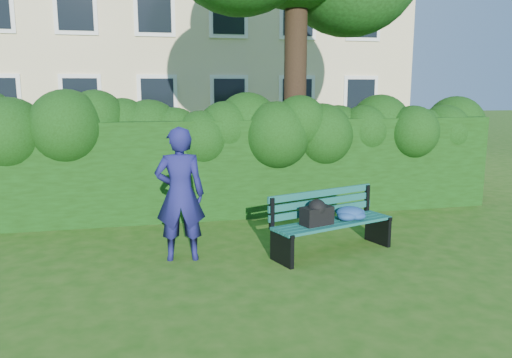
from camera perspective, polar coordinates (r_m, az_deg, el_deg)
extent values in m
plane|color=#215310|center=(7.55, 1.02, -7.91)|extent=(80.00, 80.00, 0.00)
cube|color=white|center=(17.05, -19.37, 8.55)|extent=(1.30, 0.08, 1.60)
cube|color=black|center=(17.01, -19.38, 8.55)|extent=(1.05, 0.04, 1.35)
cube|color=white|center=(16.95, -11.19, 8.93)|extent=(1.30, 0.08, 1.60)
cube|color=black|center=(16.91, -11.19, 8.93)|extent=(1.05, 0.04, 1.35)
cube|color=white|center=(17.19, -3.07, 9.13)|extent=(1.30, 0.08, 1.60)
cube|color=black|center=(17.16, -3.05, 9.12)|extent=(1.05, 0.04, 1.35)
cube|color=white|center=(17.76, 4.68, 9.15)|extent=(1.30, 0.08, 1.60)
cube|color=black|center=(17.72, 4.72, 9.14)|extent=(1.05, 0.04, 1.35)
cube|color=white|center=(18.62, 11.83, 9.02)|extent=(1.30, 0.08, 1.60)
cube|color=black|center=(18.58, 11.88, 9.01)|extent=(1.05, 0.04, 1.35)
cube|color=white|center=(17.22, -19.95, 17.89)|extent=(1.30, 0.08, 1.60)
cube|color=black|center=(17.18, -19.97, 17.91)|extent=(1.05, 0.04, 1.35)
cube|color=white|center=(17.12, -11.54, 18.33)|extent=(1.30, 0.08, 1.60)
cube|color=black|center=(17.08, -11.53, 18.35)|extent=(1.05, 0.04, 1.35)
cube|color=white|center=(17.36, -3.17, 18.40)|extent=(1.30, 0.08, 1.60)
cube|color=black|center=(17.32, -3.14, 18.42)|extent=(1.05, 0.04, 1.35)
cube|color=white|center=(17.92, 4.82, 18.13)|extent=(1.30, 0.08, 1.60)
cube|color=black|center=(17.88, 4.86, 18.15)|extent=(1.05, 0.04, 1.35)
cube|color=white|center=(18.77, 12.16, 17.59)|extent=(1.30, 0.08, 1.60)
cube|color=black|center=(18.74, 12.21, 17.60)|extent=(1.05, 0.04, 1.35)
cube|color=black|center=(9.44, -2.16, 1.41)|extent=(10.00, 1.00, 1.80)
cylinder|color=black|center=(10.44, 4.52, 12.19)|extent=(0.46, 0.46, 5.41)
cube|color=#0E4A3C|center=(7.17, 9.74, -5.31)|extent=(1.82, 0.69, 0.04)
cube|color=#0E4A3C|center=(7.26, 9.12, -5.10)|extent=(1.82, 0.69, 0.04)
cube|color=#0E4A3C|center=(7.35, 8.52, -4.89)|extent=(1.82, 0.69, 0.04)
cube|color=#0E4A3C|center=(7.43, 7.93, -4.69)|extent=(1.82, 0.69, 0.04)
cube|color=#0E4A3C|center=(7.46, 7.57, -3.59)|extent=(1.80, 0.62, 0.10)
cube|color=#0E4A3C|center=(7.44, 7.54, -2.60)|extent=(1.80, 0.62, 0.10)
cube|color=#0E4A3C|center=(7.42, 7.52, -1.61)|extent=(1.80, 0.62, 0.10)
cube|color=black|center=(6.85, 2.97, -7.93)|extent=(0.21, 0.49, 0.44)
cube|color=black|center=(6.94, 1.80, -3.98)|extent=(0.08, 0.08, 0.45)
cube|color=black|center=(6.75, 3.23, -6.26)|extent=(0.19, 0.42, 0.05)
cube|color=black|center=(7.95, 13.74, -5.62)|extent=(0.21, 0.49, 0.44)
cube|color=black|center=(8.02, 12.57, -2.26)|extent=(0.08, 0.08, 0.45)
cube|color=black|center=(7.86, 14.07, -4.16)|extent=(0.19, 0.42, 0.05)
cube|color=white|center=(7.03, 6.73, -5.29)|extent=(0.21, 0.18, 0.02)
cube|color=black|center=(7.08, 6.97, -4.19)|extent=(0.49, 0.36, 0.26)
imported|color=#181855|center=(6.92, -8.67, -1.75)|extent=(0.72, 0.51, 1.86)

